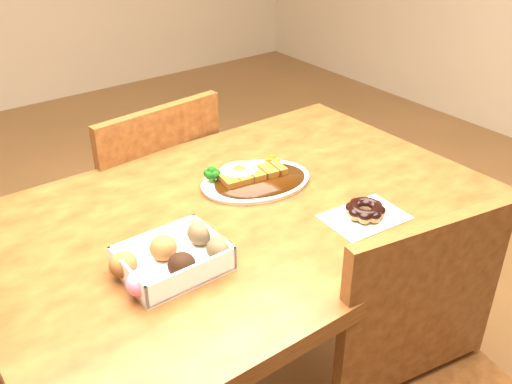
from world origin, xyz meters
TOP-DOWN VIEW (x-y plane):
  - table at (0.00, 0.00)m, footprint 1.20×0.80m
  - chair_far at (-0.01, 0.54)m, footprint 0.46×0.46m
  - katsu_curry_plate at (0.09, 0.09)m, footprint 0.31×0.25m
  - donut_box at (-0.25, -0.10)m, footprint 0.23×0.16m
  - pon_de_ring at (0.20, -0.19)m, footprint 0.19×0.14m

SIDE VIEW (x-z plane):
  - chair_far at x=-0.01m, z-range 0.04..0.91m
  - table at x=0.00m, z-range 0.28..1.03m
  - katsu_curry_plate at x=0.09m, z-range 0.74..0.79m
  - pon_de_ring at x=0.20m, z-range 0.75..0.79m
  - donut_box at x=-0.25m, z-range 0.75..0.81m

